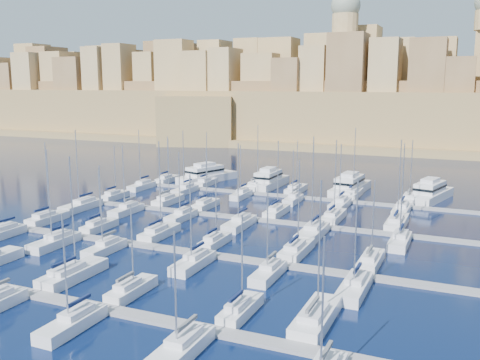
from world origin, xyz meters
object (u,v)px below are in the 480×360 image
at_px(sailboat_2, 72,274).
at_px(sailboat_4, 240,310).
at_px(motor_yacht_a, 206,175).
at_px(motor_yacht_c, 350,186).
at_px(motor_yacht_b, 269,180).
at_px(motor_yacht_d, 430,193).

height_order(sailboat_2, sailboat_4, sailboat_2).
bearing_deg(motor_yacht_a, sailboat_2, -76.90).
bearing_deg(motor_yacht_a, sailboat_4, -60.20).
distance_m(sailboat_4, motor_yacht_c, 71.01).
height_order(motor_yacht_a, motor_yacht_b, same).
bearing_deg(sailboat_2, motor_yacht_a, 103.10).
bearing_deg(motor_yacht_b, motor_yacht_a, 177.46).
relative_size(sailboat_4, motor_yacht_b, 0.73).
relative_size(sailboat_2, motor_yacht_d, 0.96).
xyz_separation_m(sailboat_4, motor_yacht_b, (-23.04, 70.21, 1.01)).
distance_m(sailboat_4, motor_yacht_b, 73.90).
bearing_deg(motor_yacht_c, sailboat_4, -87.39).
height_order(sailboat_4, motor_yacht_c, sailboat_4).
bearing_deg(motor_yacht_b, sailboat_2, -91.17).
height_order(motor_yacht_b, motor_yacht_d, same).
bearing_deg(motor_yacht_c, motor_yacht_b, -177.92).
distance_m(sailboat_2, motor_yacht_d, 79.32).
relative_size(sailboat_2, motor_yacht_b, 1.03).
bearing_deg(motor_yacht_a, motor_yacht_c, -0.09).
bearing_deg(sailboat_2, motor_yacht_d, 60.64).
height_order(sailboat_2, motor_yacht_c, sailboat_2).
relative_size(sailboat_2, motor_yacht_c, 0.93).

